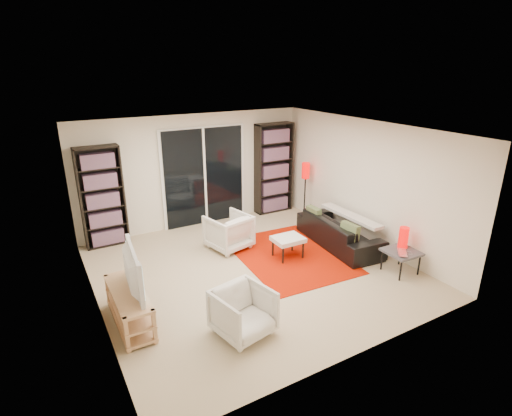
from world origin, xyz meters
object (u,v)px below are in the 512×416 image
(floor_lamp, at_px, (306,177))
(sofa, at_px, (339,231))
(bookshelf_left, at_px, (102,197))
(side_table, at_px, (401,253))
(tv_stand, at_px, (129,306))
(ottoman, at_px, (288,240))
(armchair_front, at_px, (243,312))
(bookshelf_right, at_px, (274,168))
(armchair_back, at_px, (229,231))

(floor_lamp, bearing_deg, sofa, -101.29)
(bookshelf_left, bearing_deg, sofa, -30.26)
(bookshelf_left, distance_m, side_table, 5.52)
(tv_stand, xyz_separation_m, ottoman, (2.98, 0.57, 0.08))
(armchair_front, xyz_separation_m, floor_lamp, (3.22, 3.04, 0.66))
(ottoman, xyz_separation_m, side_table, (1.34, -1.41, 0.02))
(bookshelf_right, distance_m, sofa, 2.41)
(bookshelf_right, bearing_deg, armchair_front, -127.00)
(sofa, distance_m, armchair_back, 2.15)
(bookshelf_right, height_order, ottoman, bookshelf_right)
(ottoman, bearing_deg, floor_lamp, 45.57)
(ottoman, distance_m, floor_lamp, 2.20)
(tv_stand, distance_m, armchair_front, 1.57)
(ottoman, xyz_separation_m, floor_lamp, (1.48, 1.51, 0.63))
(tv_stand, height_order, ottoman, tv_stand)
(bookshelf_left, xyz_separation_m, armchair_front, (1.01, -3.77, -0.66))
(side_table, bearing_deg, armchair_front, -177.82)
(tv_stand, height_order, side_table, tv_stand)
(bookshelf_right, bearing_deg, tv_stand, -145.43)
(armchair_front, relative_size, floor_lamp, 0.54)
(floor_lamp, bearing_deg, side_table, -92.60)
(bookshelf_left, height_order, armchair_back, bookshelf_left)
(armchair_back, xyz_separation_m, ottoman, (0.76, -0.90, 0.00))
(sofa, relative_size, side_table, 3.55)
(bookshelf_left, bearing_deg, bookshelf_right, -0.00)
(tv_stand, height_order, armchair_back, armchair_back)
(bookshelf_right, distance_m, tv_stand, 5.02)
(sofa, distance_m, ottoman, 1.17)
(sofa, height_order, side_table, sofa)
(bookshelf_left, bearing_deg, ottoman, -39.12)
(sofa, height_order, armchair_back, armchair_back)
(side_table, bearing_deg, bookshelf_left, 138.27)
(sofa, relative_size, ottoman, 3.59)
(side_table, distance_m, floor_lamp, 2.99)
(bookshelf_right, height_order, armchair_front, bookshelf_right)
(armchair_front, bearing_deg, side_table, -9.41)
(armchair_back, relative_size, ottoman, 1.37)
(armchair_back, bearing_deg, bookshelf_right, -156.99)
(sofa, xyz_separation_m, armchair_back, (-1.92, 0.95, 0.05))
(tv_stand, height_order, armchair_front, armchair_front)
(tv_stand, bearing_deg, floor_lamp, 24.98)
(armchair_front, bearing_deg, ottoman, 29.68)
(side_table, xyz_separation_m, floor_lamp, (0.13, 2.92, 0.62))
(bookshelf_right, distance_m, floor_lamp, 0.83)
(bookshelf_left, bearing_deg, armchair_back, -33.79)
(bookshelf_left, relative_size, tv_stand, 1.56)
(tv_stand, bearing_deg, armchair_back, 33.56)
(floor_lamp, bearing_deg, ottoman, -134.43)
(side_table, bearing_deg, sofa, 97.38)
(armchair_back, height_order, side_table, armchair_back)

